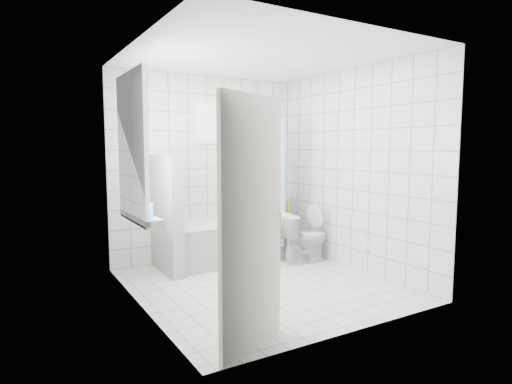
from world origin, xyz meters
TOP-DOWN VIEW (x-y plane):
  - ground at (0.00, 0.00)m, footprint 3.00×3.00m
  - ceiling at (0.00, 0.00)m, footprint 3.00×3.00m
  - wall_back at (0.00, 1.50)m, footprint 2.80×0.02m
  - wall_front at (0.00, -1.50)m, footprint 2.80×0.02m
  - wall_left at (-1.40, 0.00)m, footprint 0.02×3.00m
  - wall_right at (1.40, 0.00)m, footprint 0.02×3.00m
  - window_left at (-1.35, 0.30)m, footprint 0.01×0.90m
  - window_back at (0.10, 1.46)m, footprint 0.50×0.01m
  - window_sill at (-1.31, 0.30)m, footprint 0.18×1.02m
  - door at (-0.89, -1.31)m, footprint 0.74×0.38m
  - bathtub at (0.11, 1.12)m, footprint 1.62×0.77m
  - partition_wall at (-0.77, 1.07)m, footprint 0.15×0.85m
  - tiled_ledge at (1.23, 1.38)m, footprint 0.40×0.24m
  - toilet at (1.03, 0.54)m, footprint 0.71×0.44m
  - curtain_rod at (0.86, 1.10)m, footprint 0.02×0.80m
  - shower_curtain at (0.86, 0.97)m, footprint 0.14×0.48m
  - tub_faucet at (0.21, 1.46)m, footprint 0.18×0.06m
  - sill_bottles at (-1.30, 0.33)m, footprint 0.18×0.48m
  - ledge_bottles at (1.26, 1.33)m, footprint 0.14×0.15m

SIDE VIEW (x-z plane):
  - ground at x=0.00m, z-range 0.00..0.00m
  - tiled_ledge at x=1.23m, z-range 0.00..0.55m
  - bathtub at x=0.11m, z-range 0.00..0.58m
  - toilet at x=1.03m, z-range 0.00..0.70m
  - ledge_bottles at x=1.26m, z-range 0.54..0.79m
  - partition_wall at x=-0.77m, z-range 0.00..1.50m
  - tub_faucet at x=0.21m, z-range 0.82..0.88m
  - window_sill at x=-1.31m, z-range 0.82..0.90m
  - door at x=-0.89m, z-range 0.00..2.00m
  - sill_bottles at x=-1.30m, z-range 0.87..1.17m
  - shower_curtain at x=0.86m, z-range 0.21..1.99m
  - wall_back at x=0.00m, z-range 0.00..2.60m
  - wall_front at x=0.00m, z-range 0.00..2.60m
  - wall_left at x=-1.40m, z-range 0.00..2.60m
  - wall_right at x=1.40m, z-range 0.00..2.60m
  - window_left at x=-1.35m, z-range 0.90..2.30m
  - window_back at x=0.10m, z-range 1.70..2.20m
  - curtain_rod at x=0.86m, z-range 1.99..2.01m
  - ceiling at x=0.00m, z-range 2.60..2.60m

